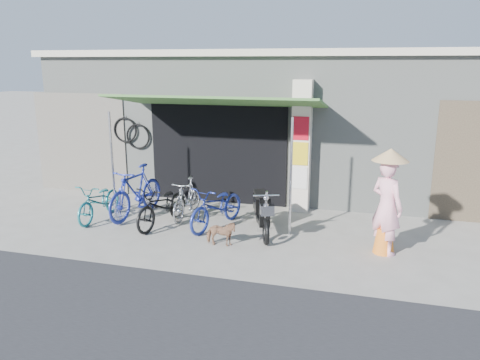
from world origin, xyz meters
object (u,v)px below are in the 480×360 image
(bike_silver, at_px, (187,198))
(nun, at_px, (387,203))
(bike_teal, at_px, (100,201))
(bike_navy, at_px, (217,206))
(moped, at_px, (262,211))
(bike_blue, at_px, (136,192))
(bike_black, at_px, (163,205))
(street_dog, at_px, (221,233))

(bike_silver, bearing_deg, nun, -10.88)
(bike_teal, xyz_separation_m, nun, (5.98, -0.28, 0.52))
(bike_navy, distance_m, moped, 0.97)
(bike_blue, relative_size, bike_black, 1.11)
(bike_teal, bearing_deg, street_dog, -14.12)
(bike_teal, distance_m, bike_silver, 1.91)
(bike_teal, distance_m, moped, 3.62)
(bike_blue, height_order, nun, nun)
(bike_silver, relative_size, bike_navy, 0.85)
(bike_teal, relative_size, bike_silver, 1.07)
(street_dog, distance_m, nun, 3.06)
(bike_teal, distance_m, bike_blue, 0.81)
(bike_silver, xyz_separation_m, street_dog, (1.23, -1.38, -0.20))
(street_dog, bearing_deg, moped, -38.21)
(street_dog, xyz_separation_m, moped, (0.58, 0.91, 0.20))
(bike_teal, distance_m, bike_black, 1.51)
(bike_teal, xyz_separation_m, street_dog, (3.04, -0.77, -0.17))
(bike_silver, height_order, moped, moped)
(bike_blue, bearing_deg, bike_navy, 2.43)
(bike_blue, bearing_deg, street_dog, -18.02)
(bike_black, xyz_separation_m, bike_silver, (0.30, 0.63, -0.00))
(nun, bearing_deg, moped, 31.03)
(bike_navy, distance_m, street_dog, 1.06)
(street_dog, height_order, nun, nun)
(bike_teal, height_order, bike_black, bike_black)
(bike_black, relative_size, nun, 0.89)
(street_dog, bearing_deg, bike_navy, 16.02)
(bike_navy, xyz_separation_m, street_dog, (0.39, -0.96, -0.21))
(bike_navy, height_order, street_dog, bike_navy)
(bike_blue, xyz_separation_m, bike_navy, (1.97, -0.21, -0.11))
(bike_black, relative_size, bike_navy, 0.98)
(bike_black, xyz_separation_m, street_dog, (1.52, -0.75, -0.20))
(bike_navy, bearing_deg, nun, 9.62)
(bike_silver, relative_size, street_dog, 2.53)
(bike_blue, bearing_deg, moped, 3.36)
(street_dog, bearing_deg, bike_blue, 57.71)
(nun, bearing_deg, bike_black, 37.84)
(bike_teal, bearing_deg, bike_silver, 18.69)
(bike_blue, height_order, bike_black, bike_blue)
(nun, bearing_deg, bike_silver, 29.17)
(bike_blue, relative_size, nun, 0.99)
(bike_black, bearing_deg, street_dog, -15.87)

